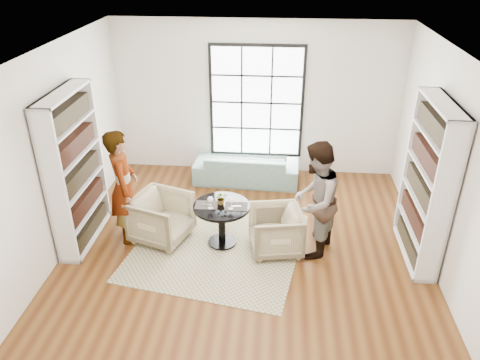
# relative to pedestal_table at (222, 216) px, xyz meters

# --- Properties ---
(ground) EXTENTS (6.00, 6.00, 0.00)m
(ground) POSITION_rel_pedestal_table_xyz_m (0.37, -0.32, -0.50)
(ground) COLOR brown
(room_shell) EXTENTS (6.00, 6.01, 6.00)m
(room_shell) POSITION_rel_pedestal_table_xyz_m (0.37, 0.22, 0.75)
(room_shell) COLOR silver
(room_shell) RESTS_ON ground
(rug) EXTENTS (2.89, 2.89, 0.01)m
(rug) POSITION_rel_pedestal_table_xyz_m (-0.06, -0.09, -0.50)
(rug) COLOR tan
(rug) RESTS_ON ground
(pedestal_table) EXTENTS (0.86, 0.86, 0.69)m
(pedestal_table) POSITION_rel_pedestal_table_xyz_m (0.00, 0.00, 0.00)
(pedestal_table) COLOR black
(pedestal_table) RESTS_ON ground
(sofa) EXTENTS (2.04, 0.86, 0.59)m
(sofa) POSITION_rel_pedestal_table_xyz_m (0.22, 2.13, -0.21)
(sofa) COLOR slate
(sofa) RESTS_ON ground
(armchair_left) EXTENTS (1.05, 1.04, 0.76)m
(armchair_left) POSITION_rel_pedestal_table_xyz_m (-0.96, 0.06, -0.12)
(armchair_left) COLOR #BDBC87
(armchair_left) RESTS_ON ground
(armchair_right) EXTENTS (0.89, 0.87, 0.70)m
(armchair_right) POSITION_rel_pedestal_table_xyz_m (0.83, -0.10, -0.15)
(armchair_right) COLOR tan
(armchair_right) RESTS_ON ground
(person_left) EXTENTS (0.60, 0.76, 1.83)m
(person_left) POSITION_rel_pedestal_table_xyz_m (-1.51, 0.06, 0.41)
(person_left) COLOR gray
(person_left) RESTS_ON ground
(person_right) EXTENTS (0.94, 1.06, 1.80)m
(person_right) POSITION_rel_pedestal_table_xyz_m (1.38, -0.10, 0.40)
(person_right) COLOR gray
(person_right) RESTS_ON ground
(placemat_left) EXTENTS (0.35, 0.27, 0.01)m
(placemat_left) POSITION_rel_pedestal_table_xyz_m (-0.22, -0.01, 0.19)
(placemat_left) COLOR black
(placemat_left) RESTS_ON pedestal_table
(placemat_right) EXTENTS (0.35, 0.27, 0.01)m
(placemat_right) POSITION_rel_pedestal_table_xyz_m (0.23, -0.02, 0.19)
(placemat_right) COLOR black
(placemat_right) RESTS_ON pedestal_table
(cutlery_left) EXTENTS (0.15, 0.22, 0.01)m
(cutlery_left) POSITION_rel_pedestal_table_xyz_m (-0.22, -0.01, 0.20)
(cutlery_left) COLOR silver
(cutlery_left) RESTS_ON placemat_left
(cutlery_right) EXTENTS (0.15, 0.22, 0.01)m
(cutlery_right) POSITION_rel_pedestal_table_xyz_m (0.23, -0.02, 0.20)
(cutlery_right) COLOR silver
(cutlery_right) RESTS_ON placemat_right
(wine_glass_left) EXTENTS (0.09, 0.09, 0.20)m
(wine_glass_left) POSITION_rel_pedestal_table_xyz_m (-0.15, -0.10, 0.33)
(wine_glass_left) COLOR silver
(wine_glass_left) RESTS_ON pedestal_table
(wine_glass_right) EXTENTS (0.08, 0.08, 0.18)m
(wine_glass_right) POSITION_rel_pedestal_table_xyz_m (0.15, -0.09, 0.32)
(wine_glass_right) COLOR silver
(wine_glass_right) RESTS_ON pedestal_table
(flower_centerpiece) EXTENTS (0.21, 0.20, 0.20)m
(flower_centerpiece) POSITION_rel_pedestal_table_xyz_m (-0.01, 0.05, 0.29)
(flower_centerpiece) COLOR gray
(flower_centerpiece) RESTS_ON pedestal_table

